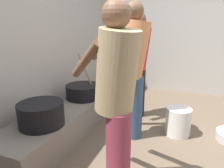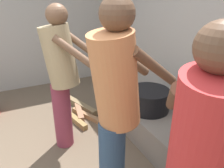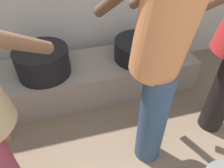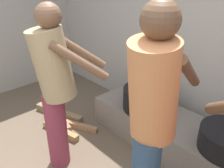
{
  "view_description": "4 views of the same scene",
  "coord_description": "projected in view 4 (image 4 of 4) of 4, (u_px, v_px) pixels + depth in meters",
  "views": [
    {
      "loc": [
        -2.04,
        0.2,
        1.39
      ],
      "look_at": [
        0.17,
        1.05,
        0.73
      ],
      "focal_mm": 32.98,
      "sensor_mm": 36.0,
      "label": 1
    },
    {
      "loc": [
        1.54,
        0.2,
        1.7
      ],
      "look_at": [
        0.0,
        0.96,
        0.97
      ],
      "focal_mm": 36.02,
      "sensor_mm": 36.0,
      "label": 2
    },
    {
      "loc": [
        -0.21,
        -0.05,
        1.56
      ],
      "look_at": [
        0.09,
        1.03,
        0.61
      ],
      "focal_mm": 33.41,
      "sensor_mm": 36.0,
      "label": 3
    },
    {
      "loc": [
        1.09,
        -0.22,
        1.81
      ],
      "look_at": [
        -0.21,
        0.98,
        0.95
      ],
      "focal_mm": 38.72,
      "sensor_mm": 36.0,
      "label": 4
    }
  ],
  "objects": [
    {
      "name": "block_enclosure_rear",
      "position": [
        214.0,
        37.0,
        2.49
      ],
      "size": [
        5.62,
        0.2,
        2.32
      ],
      "primitive_type": "cube",
      "color": "#ADA8A0",
      "rests_on": "ground_plane"
    },
    {
      "name": "hearth_ledge",
      "position": [
        180.0,
        138.0,
        2.55
      ],
      "size": [
        2.12,
        0.6,
        0.35
      ],
      "primitive_type": "cube",
      "color": "slate",
      "rests_on": "ground_plane"
    },
    {
      "name": "cooking_pot_secondary",
      "position": [
        145.0,
        98.0,
        2.71
      ],
      "size": [
        0.49,
        0.49,
        0.25
      ],
      "color": "black",
      "rests_on": "hearth_ledge"
    },
    {
      "name": "cook_in_orange_shirt",
      "position": [
        152.0,
        116.0,
        1.53
      ],
      "size": [
        0.49,
        0.75,
        1.67
      ],
      "color": "navy",
      "rests_on": "ground_plane"
    },
    {
      "name": "cook_in_tan_shirt",
      "position": [
        55.0,
        82.0,
        2.11
      ],
      "size": [
        0.65,
        0.72,
        1.58
      ],
      "color": "#8C3347",
      "rests_on": "ground_plane"
    },
    {
      "name": "firewood_pile",
      "position": [
        62.0,
        120.0,
        3.1
      ],
      "size": [
        1.02,
        0.45,
        0.09
      ],
      "color": "olive",
      "rests_on": "ground_plane"
    }
  ]
}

